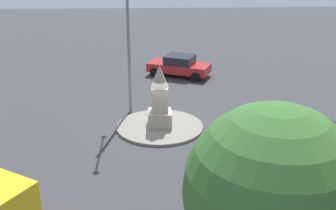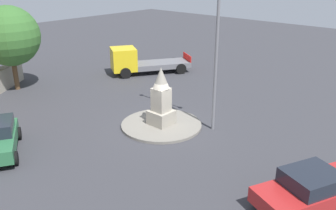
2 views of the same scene
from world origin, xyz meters
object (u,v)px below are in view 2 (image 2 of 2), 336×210
at_px(monument, 161,100).
at_px(streetlamp, 217,29).
at_px(car_red_passing, 311,189).
at_px(truck_yellow_approaching, 139,61).
at_px(tree_near_wall, 9,36).

xyz_separation_m(monument, streetlamp, (-2.34, -1.57, 3.81)).
relative_size(car_red_passing, truck_yellow_approaching, 0.71).
bearing_deg(tree_near_wall, truck_yellow_approaching, -113.07).
bearing_deg(streetlamp, tree_near_wall, 14.95).
xyz_separation_m(monument, truck_yellow_approaching, (8.33, -6.31, -0.54)).
relative_size(car_red_passing, tree_near_wall, 0.79).
height_order(monument, car_red_passing, monument).
relative_size(monument, streetlamp, 0.36).
bearing_deg(tree_near_wall, monument, -169.35).
distance_m(streetlamp, truck_yellow_approaching, 12.46).
bearing_deg(streetlamp, monument, 33.91).
bearing_deg(truck_yellow_approaching, streetlamp, 156.06).
relative_size(streetlamp, car_red_passing, 1.95).
height_order(streetlamp, truck_yellow_approaching, streetlamp).
distance_m(car_red_passing, tree_near_wall, 21.08).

